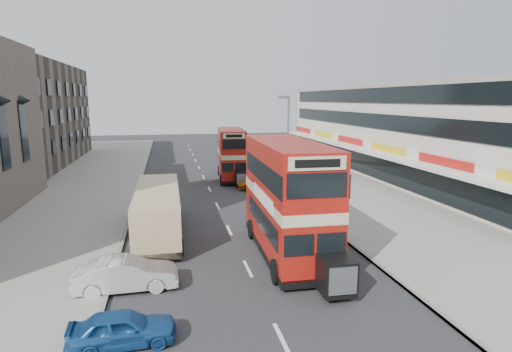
{
  "coord_description": "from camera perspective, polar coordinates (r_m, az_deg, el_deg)",
  "views": [
    {
      "loc": [
        -3.47,
        -16.19,
        7.86
      ],
      "look_at": [
        0.95,
        4.6,
        3.93
      ],
      "focal_mm": 29.32,
      "sensor_mm": 36.0,
      "label": 1
    }
  ],
  "objects": [
    {
      "name": "car_right_b",
      "position": [
        36.81,
        0.85,
        -0.88
      ],
      "size": [
        4.67,
        2.64,
        1.23
      ],
      "primitive_type": "imported",
      "rotation": [
        0.0,
        0.0,
        -1.71
      ],
      "color": "#CA6F14",
      "rests_on": "ground"
    },
    {
      "name": "car_right_c",
      "position": [
        49.26,
        -2.49,
        2.04
      ],
      "size": [
        3.89,
        1.81,
        1.29
      ],
      "primitive_type": "imported",
      "rotation": [
        0.0,
        0.0,
        -1.49
      ],
      "color": "#527BA4",
      "rests_on": "ground"
    },
    {
      "name": "commercial_row",
      "position": [
        44.91,
        19.57,
        5.83
      ],
      "size": [
        9.9,
        46.2,
        9.3
      ],
      "color": "beige",
      "rests_on": "ground"
    },
    {
      "name": "brick_terrace",
      "position": [
        57.3,
        -31.13,
        7.12
      ],
      "size": [
        14.0,
        28.0,
        12.0
      ],
      "primitive_type": "cube",
      "color": "#66594C",
      "rests_on": "ground"
    },
    {
      "name": "car_left_front",
      "position": [
        18.61,
        -17.25,
        -12.68
      ],
      "size": [
        4.22,
        1.52,
        1.38
      ],
      "primitive_type": "imported",
      "rotation": [
        0.0,
        0.0,
        1.59
      ],
      "color": "beige",
      "rests_on": "ground"
    },
    {
      "name": "pavement_right",
      "position": [
        40.12,
        10.93,
        -0.91
      ],
      "size": [
        12.0,
        90.0,
        0.15
      ],
      "primitive_type": "cube",
      "color": "gray",
      "rests_on": "ground"
    },
    {
      "name": "pedestrian_near",
      "position": [
        33.39,
        9.05,
        -1.36
      ],
      "size": [
        0.82,
        0.7,
        1.87
      ],
      "primitive_type": "imported",
      "rotation": [
        0.0,
        0.0,
        3.54
      ],
      "color": "gray",
      "rests_on": "pavement_right"
    },
    {
      "name": "kerb_right",
      "position": [
        38.23,
        2.75,
        -1.29
      ],
      "size": [
        0.2,
        90.0,
        0.16
      ],
      "primitive_type": "cube",
      "color": "gray",
      "rests_on": "ground"
    },
    {
      "name": "coach",
      "position": [
        25.12,
        -13.23,
        -4.47
      ],
      "size": [
        2.54,
        9.65,
        2.56
      ],
      "rotation": [
        0.0,
        0.0,
        -0.0
      ],
      "color": "black",
      "rests_on": "ground"
    },
    {
      "name": "ground",
      "position": [
        18.33,
        0.09,
        -14.93
      ],
      "size": [
        160.0,
        160.0,
        0.0
      ],
      "primitive_type": "plane",
      "color": "#28282B",
      "rests_on": "ground"
    },
    {
      "name": "car_left_near",
      "position": [
        14.96,
        -17.76,
        -19.18
      ],
      "size": [
        3.47,
        1.5,
        1.17
      ],
      "primitive_type": "imported",
      "rotation": [
        0.0,
        0.0,
        1.61
      ],
      "color": "#194A8C",
      "rests_on": "ground"
    },
    {
      "name": "kerb_left",
      "position": [
        37.11,
        -15.8,
        -2.04
      ],
      "size": [
        0.2,
        90.0,
        0.16
      ],
      "primitive_type": "cube",
      "color": "gray",
      "rests_on": "ground"
    },
    {
      "name": "bus_second",
      "position": [
        41.34,
        -3.36,
        3.03
      ],
      "size": [
        3.0,
        8.85,
        4.79
      ],
      "rotation": [
        0.0,
        0.0,
        3.06
      ],
      "color": "black",
      "rests_on": "ground"
    },
    {
      "name": "pedestrian_far",
      "position": [
        49.03,
        1.43,
        2.56
      ],
      "size": [
        1.13,
        0.48,
        1.93
      ],
      "primitive_type": "imported",
      "rotation": [
        0.0,
        0.0,
        -0.01
      ],
      "color": "gray",
      "rests_on": "pavement_right"
    },
    {
      "name": "bus_main",
      "position": [
        20.96,
        4.41,
        -3.12
      ],
      "size": [
        3.01,
        10.22,
        5.59
      ],
      "rotation": [
        0.0,
        0.0,
        3.12
      ],
      "color": "black",
      "rests_on": "ground"
    },
    {
      "name": "car_right_a",
      "position": [
        35.43,
        3.03,
        -1.36
      ],
      "size": [
        4.35,
        2.19,
        1.21
      ],
      "primitive_type": "imported",
      "rotation": [
        0.0,
        0.0,
        -1.69
      ],
      "color": "maroon",
      "rests_on": "ground"
    },
    {
      "name": "pavement_left",
      "position": [
        37.99,
        -24.72,
        -2.33
      ],
      "size": [
        12.0,
        90.0,
        0.15
      ],
      "primitive_type": "cube",
      "color": "gray",
      "rests_on": "ground"
    },
    {
      "name": "street_lamp",
      "position": [
        35.75,
        4.29,
        5.51
      ],
      "size": [
        1.0,
        0.2,
        8.12
      ],
      "color": "slate",
      "rests_on": "ground"
    },
    {
      "name": "cyclist",
      "position": [
        35.69,
        -0.22,
        -1.0
      ],
      "size": [
        0.83,
        1.89,
        2.25
      ],
      "rotation": [
        0.0,
        0.0,
        -0.11
      ],
      "color": "gray",
      "rests_on": "ground"
    },
    {
      "name": "road_surface",
      "position": [
        37.19,
        -6.38,
        -1.79
      ],
      "size": [
        12.0,
        90.0,
        0.01
      ],
      "primitive_type": "cube",
      "color": "#28282B",
      "rests_on": "ground"
    }
  ]
}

